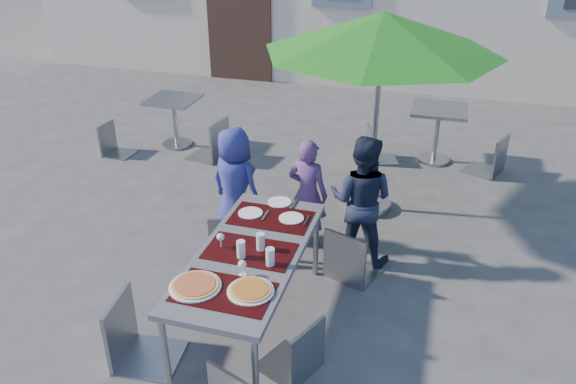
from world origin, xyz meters
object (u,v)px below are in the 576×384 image
(pizza_near_right, at_px, (251,290))
(chair_5, at_px, (219,377))
(pizza_near_left, at_px, (195,285))
(chair_4, at_px, (298,318))
(child_1, at_px, (308,194))
(bg_chair_r_0, at_px, (212,116))
(chair_1, at_px, (272,208))
(patio_umbrella, at_px, (382,34))
(bg_chair_r_1, at_px, (496,132))
(dining_table, at_px, (250,257))
(chair_3, at_px, (128,294))
(child_0, at_px, (235,185))
(chair_0, at_px, (230,209))
(cafe_table_0, at_px, (174,114))
(chair_2, at_px, (352,225))
(bg_chair_l_1, at_px, (378,124))
(cafe_table_1, at_px, (438,125))
(child_2, at_px, (361,200))
(bg_chair_l_0, at_px, (110,121))

(pizza_near_right, bearing_deg, chair_5, -91.17)
(pizza_near_left, xyz_separation_m, chair_4, (0.73, 0.14, -0.24))
(child_1, bearing_deg, bg_chair_r_0, -33.77)
(chair_1, bearing_deg, patio_umbrella, 57.02)
(patio_umbrella, height_order, bg_chair_r_1, patio_umbrella)
(dining_table, relative_size, chair_3, 1.75)
(child_0, bearing_deg, chair_0, 122.18)
(child_1, xyz_separation_m, chair_4, (0.39, -1.80, -0.06))
(chair_3, relative_size, cafe_table_0, 1.46)
(chair_2, bearing_deg, bg_chair_l_1, 93.50)
(bg_chair_r_0, bearing_deg, cafe_table_1, 14.55)
(child_1, bearing_deg, chair_0, 45.61)
(chair_1, bearing_deg, bg_chair_r_1, 50.43)
(chair_3, bearing_deg, bg_chair_l_1, 74.15)
(chair_0, height_order, chair_1, chair_0)
(dining_table, bearing_deg, cafe_table_0, 125.05)
(pizza_near_right, relative_size, bg_chair_r_0, 0.32)
(child_2, height_order, chair_1, child_2)
(bg_chair_r_0, xyz_separation_m, cafe_table_1, (2.98, 0.77, -0.09))
(pizza_near_right, height_order, child_2, child_2)
(child_2, relative_size, chair_5, 1.51)
(dining_table, distance_m, bg_chair_l_1, 3.77)
(chair_1, bearing_deg, chair_4, -65.49)
(chair_1, relative_size, bg_chair_l_1, 1.02)
(chair_0, height_order, bg_chair_r_1, bg_chair_r_1)
(chair_0, xyz_separation_m, cafe_table_0, (-1.86, 2.52, -0.07))
(bg_chair_l_0, height_order, bg_chair_l_1, bg_chair_l_1)
(child_2, bearing_deg, bg_chair_r_1, -113.66)
(chair_1, bearing_deg, bg_chair_l_1, 76.05)
(child_1, bearing_deg, cafe_table_1, -104.15)
(child_2, xyz_separation_m, patio_umbrella, (-0.05, 1.06, 1.37))
(dining_table, relative_size, patio_umbrella, 0.74)
(child_1, relative_size, cafe_table_0, 1.62)
(chair_1, distance_m, bg_chair_l_0, 3.47)
(cafe_table_1, bearing_deg, chair_5, -102.47)
(pizza_near_right, height_order, chair_1, chair_1)
(dining_table, bearing_deg, chair_4, -38.90)
(pizza_near_right, xyz_separation_m, chair_0, (-0.73, 1.41, -0.21))
(child_2, distance_m, bg_chair_r_0, 3.04)
(chair_2, distance_m, bg_chair_r_0, 3.26)
(chair_0, distance_m, patio_umbrella, 2.35)
(child_1, bearing_deg, chair_5, 101.67)
(chair_2, bearing_deg, cafe_table_0, 140.48)
(child_1, relative_size, patio_umbrella, 0.47)
(pizza_near_right, distance_m, chair_5, 0.65)
(chair_5, distance_m, bg_chair_r_1, 5.16)
(pizza_near_right, height_order, cafe_table_0, pizza_near_right)
(pizza_near_left, bearing_deg, patio_umbrella, 73.45)
(chair_1, bearing_deg, cafe_table_1, 62.99)
(pizza_near_left, distance_m, bg_chair_r_1, 4.84)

